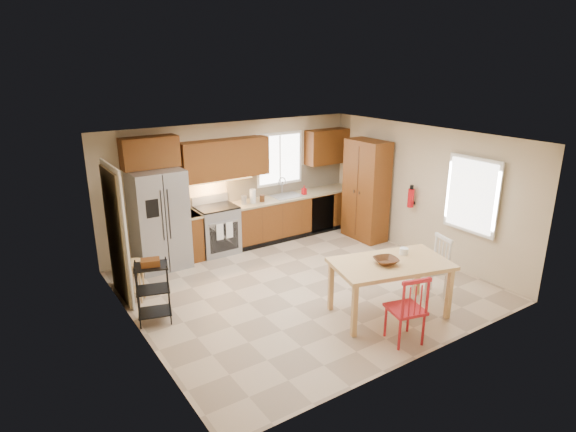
# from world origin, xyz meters

# --- Properties ---
(floor) EXTENTS (5.50, 5.50, 0.00)m
(floor) POSITION_xyz_m (0.00, 0.00, 0.00)
(floor) COLOR tan
(floor) RESTS_ON ground
(ceiling) EXTENTS (5.50, 5.00, 0.02)m
(ceiling) POSITION_xyz_m (0.00, 0.00, 2.50)
(ceiling) COLOR silver
(ceiling) RESTS_ON ground
(wall_back) EXTENTS (5.50, 0.02, 2.50)m
(wall_back) POSITION_xyz_m (0.00, 2.50, 1.25)
(wall_back) COLOR #CCB793
(wall_back) RESTS_ON ground
(wall_front) EXTENTS (5.50, 0.02, 2.50)m
(wall_front) POSITION_xyz_m (0.00, -2.50, 1.25)
(wall_front) COLOR #CCB793
(wall_front) RESTS_ON ground
(wall_left) EXTENTS (0.02, 5.00, 2.50)m
(wall_left) POSITION_xyz_m (-2.75, 0.00, 1.25)
(wall_left) COLOR #CCB793
(wall_left) RESTS_ON ground
(wall_right) EXTENTS (0.02, 5.00, 2.50)m
(wall_right) POSITION_xyz_m (2.75, 0.00, 1.25)
(wall_right) COLOR #CCB793
(wall_right) RESTS_ON ground
(refrigerator) EXTENTS (0.92, 0.75, 1.82)m
(refrigerator) POSITION_xyz_m (-1.70, 2.12, 0.91)
(refrigerator) COLOR gray
(refrigerator) RESTS_ON floor
(range_stove) EXTENTS (0.76, 0.63, 0.92)m
(range_stove) POSITION_xyz_m (-0.55, 2.19, 0.46)
(range_stove) COLOR gray
(range_stove) RESTS_ON floor
(base_cabinet_narrow) EXTENTS (0.30, 0.60, 0.90)m
(base_cabinet_narrow) POSITION_xyz_m (-1.10, 2.20, 0.45)
(base_cabinet_narrow) COLOR brown
(base_cabinet_narrow) RESTS_ON floor
(base_cabinet_run) EXTENTS (2.92, 0.60, 0.90)m
(base_cabinet_run) POSITION_xyz_m (1.29, 2.20, 0.45)
(base_cabinet_run) COLOR brown
(base_cabinet_run) RESTS_ON floor
(dishwasher) EXTENTS (0.60, 0.02, 0.78)m
(dishwasher) POSITION_xyz_m (1.85, 1.91, 0.45)
(dishwasher) COLOR black
(dishwasher) RESTS_ON floor
(backsplash) EXTENTS (2.92, 0.03, 0.55)m
(backsplash) POSITION_xyz_m (1.29, 2.48, 1.18)
(backsplash) COLOR beige
(backsplash) RESTS_ON wall_back
(upper_over_fridge) EXTENTS (1.00, 0.35, 0.55)m
(upper_over_fridge) POSITION_xyz_m (-1.70, 2.33, 2.10)
(upper_over_fridge) COLOR #613710
(upper_over_fridge) RESTS_ON wall_back
(upper_left_block) EXTENTS (1.80, 0.35, 0.75)m
(upper_left_block) POSITION_xyz_m (-0.25, 2.33, 1.83)
(upper_left_block) COLOR #613710
(upper_left_block) RESTS_ON wall_back
(upper_right_block) EXTENTS (1.00, 0.35, 0.75)m
(upper_right_block) POSITION_xyz_m (2.25, 2.33, 1.83)
(upper_right_block) COLOR #613710
(upper_right_block) RESTS_ON wall_back
(window_back) EXTENTS (1.12, 0.04, 1.12)m
(window_back) POSITION_xyz_m (1.10, 2.48, 1.65)
(window_back) COLOR white
(window_back) RESTS_ON wall_back
(sink) EXTENTS (0.62, 0.46, 0.16)m
(sink) POSITION_xyz_m (1.10, 2.20, 0.86)
(sink) COLOR gray
(sink) RESTS_ON base_cabinet_run
(undercab_glow) EXTENTS (1.60, 0.30, 0.01)m
(undercab_glow) POSITION_xyz_m (-0.55, 2.30, 1.43)
(undercab_glow) COLOR #FFBF66
(undercab_glow) RESTS_ON wall_back
(soap_bottle) EXTENTS (0.09, 0.09, 0.19)m
(soap_bottle) POSITION_xyz_m (1.48, 2.10, 1.00)
(soap_bottle) COLOR #B50C12
(soap_bottle) RESTS_ON base_cabinet_run
(paper_towel) EXTENTS (0.12, 0.12, 0.28)m
(paper_towel) POSITION_xyz_m (0.25, 2.15, 1.04)
(paper_towel) COLOR white
(paper_towel) RESTS_ON base_cabinet_run
(canister_steel) EXTENTS (0.11, 0.11, 0.18)m
(canister_steel) POSITION_xyz_m (0.05, 2.15, 0.99)
(canister_steel) COLOR gray
(canister_steel) RESTS_ON base_cabinet_run
(canister_wood) EXTENTS (0.10, 0.10, 0.14)m
(canister_wood) POSITION_xyz_m (0.45, 2.12, 0.97)
(canister_wood) COLOR #4B2B14
(canister_wood) RESTS_ON base_cabinet_run
(pantry) EXTENTS (0.50, 0.95, 2.10)m
(pantry) POSITION_xyz_m (2.43, 1.20, 1.05)
(pantry) COLOR brown
(pantry) RESTS_ON floor
(fire_extinguisher) EXTENTS (0.12, 0.12, 0.36)m
(fire_extinguisher) POSITION_xyz_m (2.63, 0.15, 1.10)
(fire_extinguisher) COLOR #B50C12
(fire_extinguisher) RESTS_ON wall_right
(window_right) EXTENTS (0.04, 1.02, 1.32)m
(window_right) POSITION_xyz_m (2.68, -1.15, 1.45)
(window_right) COLOR white
(window_right) RESTS_ON wall_right
(doorway) EXTENTS (0.04, 0.95, 2.10)m
(doorway) POSITION_xyz_m (-2.67, 1.30, 1.05)
(doorway) COLOR #8C7A59
(doorway) RESTS_ON wall_left
(dining_table) EXTENTS (1.88, 1.35, 0.83)m
(dining_table) POSITION_xyz_m (0.52, -1.45, 0.41)
(dining_table) COLOR tan
(dining_table) RESTS_ON floor
(chair_red) EXTENTS (0.57, 0.57, 1.00)m
(chair_red) POSITION_xyz_m (0.17, -2.10, 0.50)
(chair_red) COLOR #B01B22
(chair_red) RESTS_ON floor
(chair_white) EXTENTS (0.57, 0.57, 1.00)m
(chair_white) POSITION_xyz_m (1.47, -1.40, 0.50)
(chair_white) COLOR white
(chair_white) RESTS_ON floor
(table_bowl) EXTENTS (0.42, 0.42, 0.08)m
(table_bowl) POSITION_xyz_m (0.42, -1.45, 0.84)
(table_bowl) COLOR #4B2B14
(table_bowl) RESTS_ON dining_table
(table_jar) EXTENTS (0.16, 0.16, 0.16)m
(table_jar) POSITION_xyz_m (0.89, -1.34, 0.87)
(table_jar) COLOR white
(table_jar) RESTS_ON dining_table
(bar_stool) EXTENTS (0.41, 0.41, 0.67)m
(bar_stool) POSITION_xyz_m (-2.50, 1.04, 0.33)
(bar_stool) COLOR tan
(bar_stool) RESTS_ON floor
(utility_cart) EXTENTS (0.55, 0.48, 0.93)m
(utility_cart) POSITION_xyz_m (-2.47, 0.26, 0.47)
(utility_cart) COLOR black
(utility_cart) RESTS_ON floor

